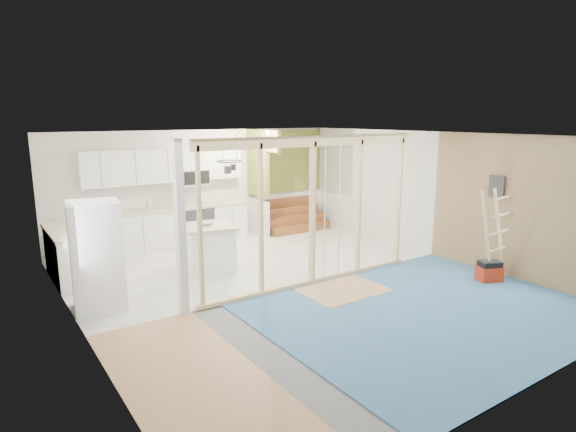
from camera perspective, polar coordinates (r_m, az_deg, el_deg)
room at (r=8.09m, az=1.32°, el=0.29°), size 7.01×8.01×2.61m
floor_overlays at (r=8.53m, az=1.44°, el=-8.11°), size 7.00×8.00×0.03m
stud_frame at (r=7.90m, az=-0.10°, el=2.16°), size 4.66×0.14×2.60m
base_cabinets at (r=10.55m, az=-16.71°, el=-2.13°), size 4.45×2.24×0.93m
upper_cabinets at (r=10.99m, az=-14.03°, el=5.73°), size 3.60×0.41×0.85m
green_partition at (r=12.26m, az=-0.82°, el=2.54°), size 2.25×1.51×2.60m
pot_rack at (r=9.43m, az=-6.91°, el=6.13°), size 0.52×0.52×0.72m
sheathing_panel at (r=9.37m, az=26.56°, el=0.63°), size 0.02×4.00×2.60m
electrical_panel at (r=9.57m, az=23.49°, el=3.24°), size 0.04×0.30×0.40m
ceiling_light at (r=11.21m, az=-1.76°, el=9.87°), size 0.32×0.32×0.08m
fridge at (r=7.76m, az=-21.68°, el=-4.53°), size 0.83×0.80×1.68m
island at (r=9.24m, az=-9.33°, el=-3.83°), size 1.07×1.07×0.90m
bowl at (r=9.15m, az=-9.63°, el=-0.88°), size 0.30×0.30×0.06m
soap_bottle_a at (r=10.86m, az=-16.21°, el=1.52°), size 0.11×0.11×0.27m
soap_bottle_b at (r=11.56m, az=-6.35°, el=2.29°), size 0.11×0.11×0.18m
toolbox at (r=9.37m, az=22.74°, el=-6.11°), size 0.48×0.43×0.38m
ladder at (r=9.33m, az=23.30°, el=-1.99°), size 0.88×0.18×1.65m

